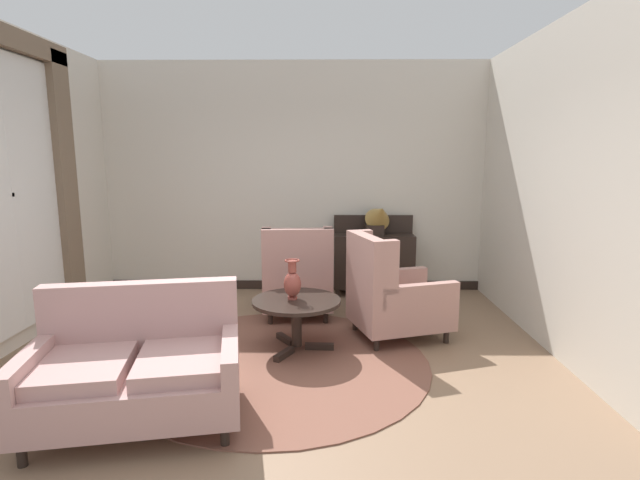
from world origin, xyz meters
TOP-DOWN VIEW (x-y plane):
  - ground at (0.00, 0.00)m, footprint 7.92×7.92m
  - wall_back at (0.00, 2.83)m, footprint 5.40×0.08m
  - wall_left at (-2.62, 0.85)m, footprint 0.08×3.96m
  - wall_right at (2.62, 0.85)m, footprint 0.08×3.96m
  - baseboard_back at (0.00, 2.77)m, footprint 5.24×0.03m
  - area_rug at (0.00, 0.30)m, footprint 2.75×2.75m
  - window_with_curtains at (-2.52, 0.70)m, footprint 0.12×2.12m
  - coffee_table at (0.16, 0.59)m, footprint 0.85×0.85m
  - porcelain_vase at (0.12, 0.60)m, footprint 0.17×0.17m
  - settee at (-0.88, -0.70)m, footprint 1.54×1.10m
  - armchair_far_left at (1.11, 0.93)m, footprint 1.10×0.98m
  - armchair_back_corner at (0.11, 1.60)m, footprint 0.84×0.94m
  - sideboard at (1.08, 2.54)m, footprint 1.07×0.34m
  - gramophone at (1.13, 2.45)m, footprint 0.40×0.48m

SIDE VIEW (x-z plane):
  - ground at x=0.00m, z-range 0.00..0.00m
  - area_rug at x=0.00m, z-range 0.00..0.01m
  - baseboard_back at x=0.00m, z-range 0.00..0.12m
  - settee at x=-0.88m, z-range -0.08..0.86m
  - coffee_table at x=0.16m, z-range 0.16..0.67m
  - armchair_far_left at x=1.11m, z-range -0.10..0.99m
  - armchair_back_corner at x=0.11m, z-range -0.09..0.99m
  - sideboard at x=1.08m, z-range -0.06..1.01m
  - porcelain_vase at x=0.12m, z-range 0.49..0.87m
  - gramophone at x=1.13m, z-range 0.81..1.32m
  - wall_back at x=0.00m, z-range 0.00..3.10m
  - wall_left at x=-2.62m, z-range 0.00..3.10m
  - wall_right at x=2.62m, z-range 0.00..3.10m
  - window_with_curtains at x=-2.52m, z-range 0.20..3.12m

